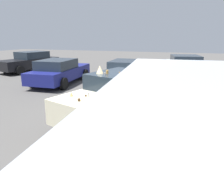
{
  "coord_description": "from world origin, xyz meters",
  "views": [
    {
      "loc": [
        -6.2,
        -1.8,
        2.56
      ],
      "look_at": [
        0.0,
        0.3,
        0.9
      ],
      "focal_mm": 33.68,
      "sensor_mm": 36.0,
      "label": 1
    }
  ],
  "objects_px": {
    "parked_sedan_near_left": "(60,71)",
    "parked_sedan_behind_left": "(30,61)",
    "parked_sedan_row_back_center": "(129,75)",
    "parked_sedan_row_back_far": "(184,66)",
    "parked_van_far_left": "(193,155)",
    "art_car_decorated": "(121,95)"
  },
  "relations": [
    {
      "from": "parked_sedan_behind_left",
      "to": "parked_sedan_near_left",
      "type": "relative_size",
      "value": 1.05
    },
    {
      "from": "parked_sedan_near_left",
      "to": "parked_sedan_row_back_far",
      "type": "height_order",
      "value": "parked_sedan_row_back_far"
    },
    {
      "from": "parked_sedan_row_back_center",
      "to": "art_car_decorated",
      "type": "bearing_deg",
      "value": -171.88
    },
    {
      "from": "parked_sedan_row_back_far",
      "to": "parked_sedan_behind_left",
      "type": "bearing_deg",
      "value": 86.16
    },
    {
      "from": "parked_sedan_row_back_far",
      "to": "parked_sedan_near_left",
      "type": "bearing_deg",
      "value": 113.15
    },
    {
      "from": "parked_van_far_left",
      "to": "parked_sedan_row_back_center",
      "type": "relative_size",
      "value": 1.17
    },
    {
      "from": "parked_sedan_near_left",
      "to": "parked_sedan_row_back_far",
      "type": "relative_size",
      "value": 1.03
    },
    {
      "from": "parked_sedan_row_back_center",
      "to": "parked_sedan_near_left",
      "type": "height_order",
      "value": "parked_sedan_row_back_center"
    },
    {
      "from": "parked_van_far_left",
      "to": "parked_sedan_near_left",
      "type": "relative_size",
      "value": 1.12
    },
    {
      "from": "parked_van_far_left",
      "to": "parked_sedan_row_back_center",
      "type": "xyz_separation_m",
      "value": [
        7.35,
        2.65,
        -0.45
      ]
    },
    {
      "from": "art_car_decorated",
      "to": "parked_sedan_behind_left",
      "type": "bearing_deg",
      "value": -109.13
    },
    {
      "from": "art_car_decorated",
      "to": "parked_van_far_left",
      "type": "height_order",
      "value": "parked_van_far_left"
    },
    {
      "from": "parked_sedan_near_left",
      "to": "parked_sedan_row_back_center",
      "type": "bearing_deg",
      "value": -95.81
    },
    {
      "from": "parked_sedan_near_left",
      "to": "parked_sedan_behind_left",
      "type": "bearing_deg",
      "value": 52.84
    },
    {
      "from": "parked_van_far_left",
      "to": "parked_sedan_behind_left",
      "type": "relative_size",
      "value": 1.06
    },
    {
      "from": "art_car_decorated",
      "to": "parked_sedan_near_left",
      "type": "xyz_separation_m",
      "value": [
        3.77,
        4.64,
        -0.06
      ]
    },
    {
      "from": "parked_sedan_row_back_center",
      "to": "parked_van_far_left",
      "type": "bearing_deg",
      "value": -162.27
    },
    {
      "from": "parked_sedan_row_back_center",
      "to": "parked_sedan_behind_left",
      "type": "relative_size",
      "value": 0.91
    },
    {
      "from": "parked_sedan_row_back_far",
      "to": "parked_van_far_left",
      "type": "bearing_deg",
      "value": 169.51
    },
    {
      "from": "parked_sedan_row_back_center",
      "to": "parked_sedan_row_back_far",
      "type": "bearing_deg",
      "value": -30.86
    },
    {
      "from": "parked_sedan_behind_left",
      "to": "parked_sedan_row_back_far",
      "type": "distance_m",
      "value": 11.14
    },
    {
      "from": "parked_van_far_left",
      "to": "parked_sedan_behind_left",
      "type": "height_order",
      "value": "parked_van_far_left"
    }
  ]
}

